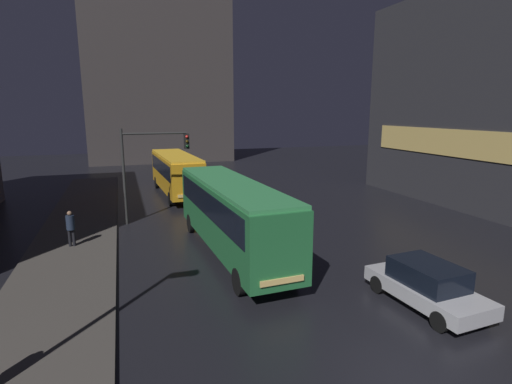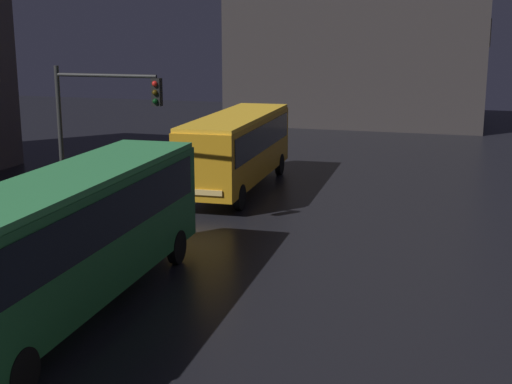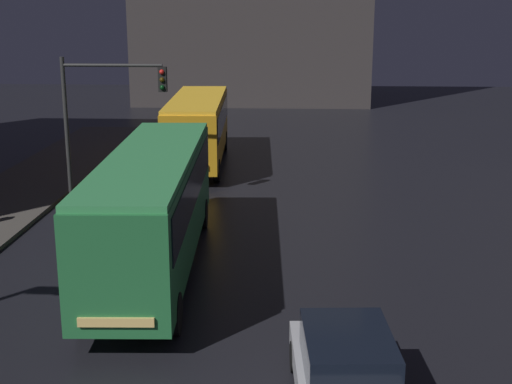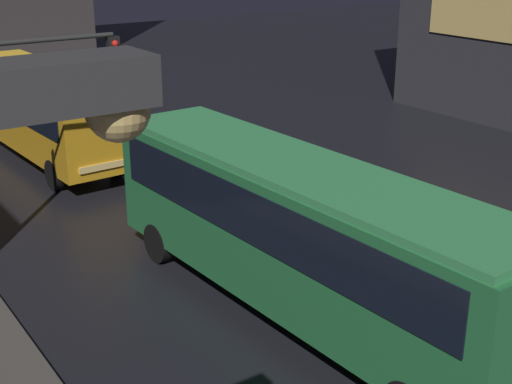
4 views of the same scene
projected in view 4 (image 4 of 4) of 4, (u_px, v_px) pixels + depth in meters
bus_near at (298, 224)px, 14.68m from camera, size 2.82×11.15×3.42m
bus_far at (40, 104)px, 25.40m from camera, size 2.87×10.03×3.23m
traffic_light_main at (33, 100)px, 17.70m from camera, size 3.91×0.35×5.58m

